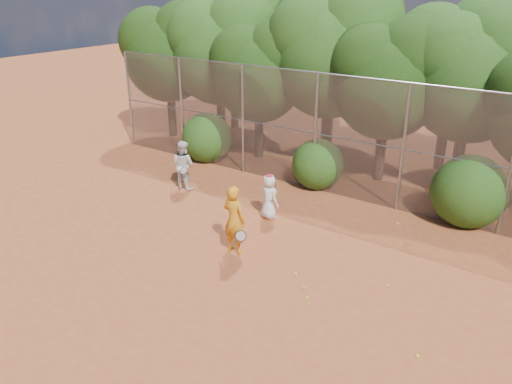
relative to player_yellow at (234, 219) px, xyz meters
The scene contains 23 objects.
ground 1.49m from the player_yellow, 56.70° to the right, with size 80.00×80.00×0.00m, color #9B4623.
fence_back 5.18m from the player_yellow, 84.19° to the left, with size 20.05×0.09×4.03m.
tree_0 11.69m from the player_yellow, 141.23° to the left, with size 4.38×3.81×6.00m.
tree_1 10.37m from the player_yellow, 129.77° to the left, with size 4.64×4.03×6.35m.
tree_2 8.29m from the player_yellow, 119.05° to the left, with size 3.99×3.47×5.47m.
tree_3 8.70m from the player_yellow, 99.41° to the left, with size 4.89×4.26×6.70m.
tree_4 7.89m from the player_yellow, 80.75° to the left, with size 4.19×3.64×5.73m.
tree_5 9.41m from the player_yellow, 65.45° to the left, with size 4.51×3.92×6.17m.
tree_9 12.75m from the player_yellow, 126.48° to the left, with size 4.83×4.20×6.62m.
tree_10 10.98m from the player_yellow, 102.86° to the left, with size 5.15×4.48×7.06m.
tree_11 10.55m from the player_yellow, 74.46° to the left, with size 4.64×4.03×6.35m.
bush_0 7.57m from the player_yellow, 135.16° to the left, with size 2.00×2.00×2.00m, color #1F4411.
bush_1 5.35m from the player_yellow, 93.95° to the left, with size 1.80×1.80×1.80m, color #1F4411.
bush_2 7.07m from the player_yellow, 49.05° to the left, with size 2.20×2.20×2.20m, color #1F4411.
player_yellow is the anchor object (origin of this frame).
player_teen 2.29m from the player_yellow, 99.46° to the left, with size 0.79×0.63×1.42m.
player_white 4.84m from the player_yellow, 148.23° to the left, with size 0.88×0.75×1.71m.
ball_0 2.94m from the player_yellow, 17.13° to the right, with size 0.07×0.07×0.07m, color #C4D626.
ball_1 4.16m from the player_yellow, ahead, with size 0.07×0.07×0.07m, color #C4D626.
ball_2 2.64m from the player_yellow, 11.96° to the right, with size 0.07×0.07×0.07m, color #C4D626.
ball_3 5.61m from the player_yellow, 13.56° to the right, with size 0.07×0.07×0.07m, color #C4D626.
ball_4 2.15m from the player_yellow, ahead, with size 0.07×0.07×0.07m, color #C4D626.
ball_5 5.13m from the player_yellow, 52.77° to the left, with size 0.07×0.07×0.07m, color #C4D626.
Camera 1 is at (6.49, -8.37, 6.74)m, focal length 35.00 mm.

